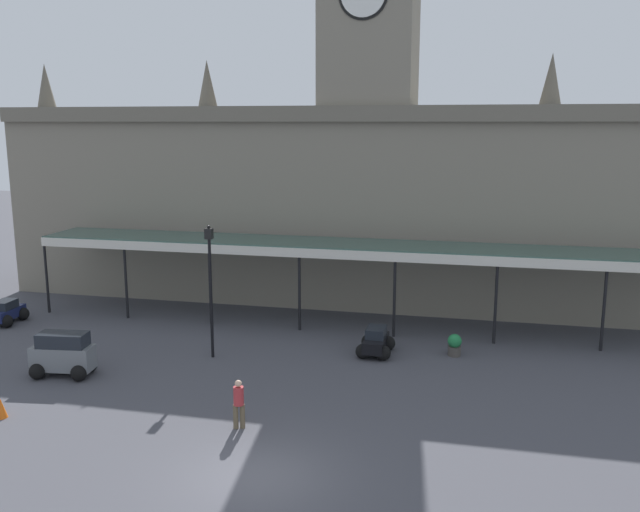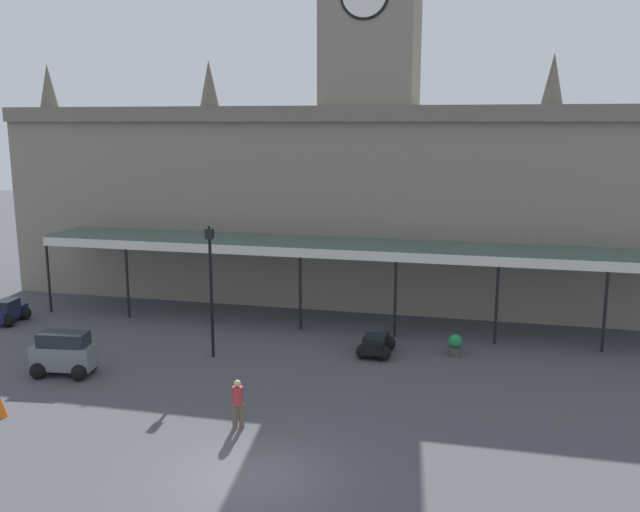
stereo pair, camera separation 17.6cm
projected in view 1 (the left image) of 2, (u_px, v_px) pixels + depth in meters
The scene contains 10 objects.
ground_plane at pixel (256, 477), 19.16m from camera, with size 140.00×140.00×0.00m, color #45454C.
station_building at pixel (368, 189), 37.09m from camera, with size 41.11×5.72×20.31m.
entrance_canopy at pixel (351, 247), 32.72m from camera, with size 32.18×3.26×4.12m.
car_grey_van at pixel (63, 356), 26.70m from camera, with size 2.50×1.79×1.77m.
car_black_sedan at pixel (376, 343), 29.24m from camera, with size 1.55×2.07×1.19m.
car_navy_sedan at pixel (6, 314), 33.76m from camera, with size 1.59×2.09×1.19m.
pedestrian_beside_cars at pixel (239, 402), 22.06m from camera, with size 0.37×0.34×1.67m.
victorian_lamppost at pixel (210, 278), 28.32m from camera, with size 0.30×0.30×5.72m.
traffic_cone at pixel (1, 408), 22.96m from camera, with size 0.40×0.40×0.70m, color orange.
planter_by_canopy at pixel (454, 345), 29.07m from camera, with size 0.60×0.60×0.96m.
Camera 1 is at (5.71, -16.72, 9.89)m, focal length 37.89 mm.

